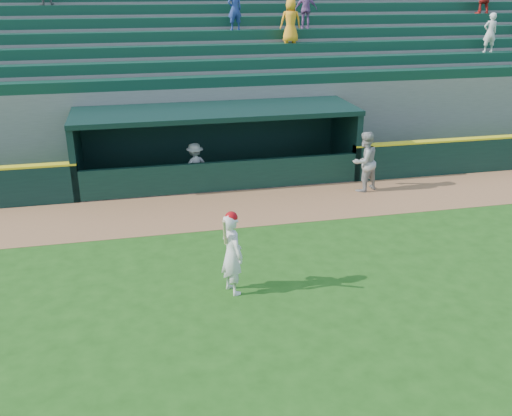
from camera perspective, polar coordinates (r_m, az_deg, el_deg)
The scene contains 7 objects.
ground at distance 12.89m, azimuth 1.56°, elevation -7.96°, with size 120.00×120.00×0.00m, color #1F4D13.
warning_track at distance 17.22m, azimuth -2.38°, elevation -0.04°, with size 40.00×3.00×0.01m, color #97643C.
dugout_player_front at distance 18.74m, azimuth 10.80°, elevation 4.58°, with size 0.95×0.74×1.96m, color #9C9C97.
dugout_player_inside at distance 18.84m, azimuth -6.11°, elevation 4.23°, with size 0.98×0.56×1.52m, color #A1A19C.
dugout at distance 19.71m, azimuth -4.07°, elevation 6.90°, with size 9.40×2.80×2.46m.
stands at distance 23.92m, azimuth -5.86°, elevation 12.02°, with size 34.50×6.25×7.01m.
batter_at_plate at distance 12.31m, azimuth -2.42°, elevation -4.47°, with size 0.66×0.87×1.92m.
Camera 1 is at (-2.76, -10.85, 6.38)m, focal length 40.00 mm.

